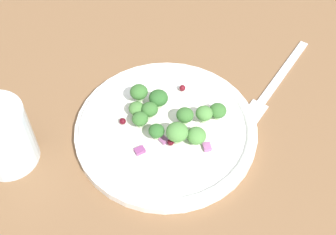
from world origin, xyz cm
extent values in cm
cube|color=brown|center=(0.00, 0.00, -1.00)|extent=(180.00, 180.00, 2.00)
cylinder|color=white|center=(-0.47, -1.05, 0.60)|extent=(23.87, 23.87, 1.20)
torus|color=white|center=(-0.47, -1.05, 1.20)|extent=(22.96, 22.96, 1.00)
cylinder|color=white|center=(-0.47, -1.05, 1.30)|extent=(13.84, 13.84, 0.20)
cylinder|color=#8EB77A|center=(1.89, -3.76, 2.01)|extent=(0.79, 0.79, 0.79)
ellipsoid|color=#386B2D|center=(1.89, -3.76, 2.95)|extent=(2.10, 2.10, 1.57)
cylinder|color=#9EC684|center=(2.33, -0.88, 2.12)|extent=(0.76, 0.76, 0.76)
ellipsoid|color=#2D6028|center=(2.33, -0.88, 3.03)|extent=(2.02, 2.02, 1.52)
cylinder|color=#9EC684|center=(0.61, -5.29, 1.77)|extent=(0.78, 0.78, 0.78)
ellipsoid|color=#477A38|center=(0.61, -5.29, 2.71)|extent=(2.09, 2.09, 1.57)
cylinder|color=#8EB77A|center=(-5.00, 3.69, 1.79)|extent=(0.85, 0.85, 0.85)
ellipsoid|color=#386B2D|center=(-5.00, 3.69, 2.81)|extent=(2.27, 2.27, 1.70)
cylinder|color=#9EC684|center=(-2.11, -3.70, 2.13)|extent=(0.95, 0.95, 0.95)
ellipsoid|color=#2D6028|center=(-2.11, -3.70, 3.27)|extent=(2.55, 2.55, 1.91)
cylinder|color=#ADD18E|center=(-0.26, -3.60, 2.11)|extent=(0.81, 0.81, 0.81)
ellipsoid|color=#386B2D|center=(-0.26, -3.60, 3.09)|extent=(2.17, 2.17, 1.63)
cylinder|color=#9EC684|center=(-1.48, -6.44, 2.22)|extent=(0.90, 0.90, 0.90)
ellipsoid|color=#386B2D|center=(-1.48, -6.44, 3.30)|extent=(2.39, 2.39, 1.79)
cylinder|color=#ADD18E|center=(-1.66, 0.76, 2.24)|extent=(0.84, 0.84, 0.84)
ellipsoid|color=#386B2D|center=(-1.66, 0.76, 3.25)|extent=(2.25, 2.25, 1.69)
cylinder|color=#9EC684|center=(1.41, 1.60, 2.42)|extent=(1.04, 1.04, 1.04)
ellipsoid|color=#4C843D|center=(1.41, 1.60, 3.67)|extent=(2.77, 2.77, 2.08)
cylinder|color=#8EB77A|center=(-0.25, 3.53, 1.70)|extent=(0.92, 0.92, 0.92)
ellipsoid|color=#4C843D|center=(-0.25, 3.53, 2.81)|extent=(2.46, 2.46, 1.85)
cylinder|color=#9EC684|center=(-3.27, 2.64, 2.30)|extent=(0.83, 0.83, 0.83)
ellipsoid|color=#4C843D|center=(-3.27, 2.64, 3.29)|extent=(2.21, 2.21, 1.66)
sphere|color=#4C0A14|center=(2.82, -5.96, 1.86)|extent=(0.88, 0.88, 0.88)
sphere|color=maroon|center=(-6.39, -2.70, 1.95)|extent=(0.86, 0.86, 0.86)
sphere|color=#4C0A14|center=(2.14, 1.13, 1.98)|extent=(0.86, 0.86, 0.86)
cube|color=#A35B93|center=(-0.21, 5.18, 1.68)|extent=(1.48, 1.48, 0.59)
cube|color=#A35B93|center=(2.15, -0.23, 1.68)|extent=(1.23, 1.46, 0.35)
cube|color=#843D75|center=(5.17, -1.45, 1.64)|extent=(1.51, 1.37, 0.59)
cube|color=silver|center=(-19.08, 6.99, 0.25)|extent=(15.01, 1.27, 0.50)
cube|color=silver|center=(-9.78, 7.03, 0.25)|extent=(3.61, 2.42, 0.50)
cylinder|color=silver|center=(14.36, -15.13, 4.36)|extent=(7.37, 7.37, 8.72)
camera|label=1|loc=(29.41, 19.41, 47.97)|focal=48.26mm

